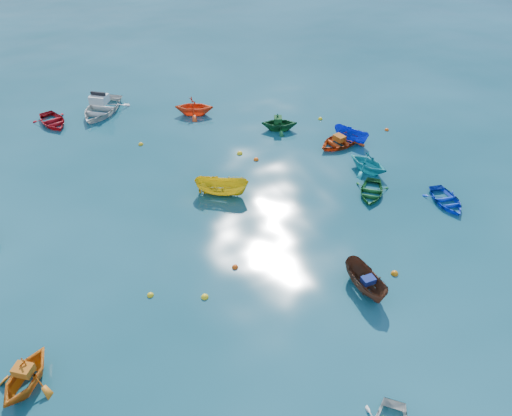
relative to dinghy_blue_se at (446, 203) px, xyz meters
name	(u,v)px	position (x,y,z in m)	size (l,w,h in m)	color
ground	(299,272)	(-10.26, -1.44, 0.00)	(160.00, 160.00, 0.00)	#093743
sampan_brown_mid	(364,289)	(-8.04, -3.68, 0.00)	(1.10, 2.92, 1.13)	#502D1D
dinghy_blue_se	(446,203)	(0.00, 0.00, 0.00)	(2.00, 2.80, 0.58)	blue
dinghy_orange_w	(29,385)	(-22.57, -2.57, 0.00)	(2.31, 2.68, 1.41)	orange
sampan_yellow_mid	(222,195)	(-11.30, 6.05, 0.00)	(1.19, 3.16, 1.22)	gold
dinghy_green_e	(371,194)	(-3.39, 2.49, 0.00)	(1.95, 2.73, 0.57)	#135422
dinghy_cyan_se	(367,171)	(-2.15, 4.67, 0.00)	(2.29, 2.65, 1.40)	#1BA1AC
dinghy_green_n	(279,130)	(-4.74, 11.73, 0.00)	(2.16, 2.51, 1.32)	#145629
dinghy_red_ne	(340,144)	(-1.94, 8.19, 0.00)	(2.47, 3.45, 0.72)	#B73A0F
sampan_blue_far	(350,141)	(-0.98, 8.33, 0.00)	(1.00, 2.65, 1.02)	#102DCE
dinghy_red_far	(54,124)	(-19.20, 19.30, 0.00)	(2.31, 3.22, 0.67)	#9C0D14
dinghy_orange_far	(195,115)	(-9.42, 16.50, 0.00)	(2.45, 2.84, 1.49)	#F44817
motorboat_white	(102,113)	(-15.67, 19.70, 0.00)	(3.28, 4.59, 1.55)	silver
tarp_blue_a	(368,280)	(-8.05, -3.83, 0.71)	(0.59, 0.44, 0.28)	navy
tarp_orange_a	(23,370)	(-22.54, -2.53, 0.87)	(0.70, 0.53, 0.34)	orange
tarp_green_b	(278,119)	(-4.83, 11.78, 0.83)	(0.70, 0.53, 0.34)	#104319
tarp_orange_b	(339,138)	(-2.03, 8.17, 0.54)	(0.74, 0.56, 0.36)	#B05212
buoy_ye_a	(205,297)	(-14.94, -1.13, 0.00)	(0.34, 0.34, 0.34)	yellow
buoy_or_b	(394,274)	(-6.18, -3.46, 0.00)	(0.36, 0.36, 0.36)	orange
buoy_ye_b	(150,296)	(-17.15, 0.01, 0.00)	(0.31, 0.31, 0.31)	yellow
buoy_or_c	(235,268)	(-12.94, 0.10, 0.00)	(0.31, 0.31, 0.31)	#E24B0C
buoy_ye_c	(240,154)	(-8.57, 9.86, 0.00)	(0.38, 0.38, 0.38)	yellow
buoy_or_d	(387,130)	(2.18, 8.54, 0.00)	(0.30, 0.30, 0.30)	#F4530D
buoy_ye_d	(141,145)	(-14.18, 13.73, 0.00)	(0.33, 0.33, 0.33)	gold
buoy_or_e	(256,160)	(-7.90, 8.71, 0.00)	(0.34, 0.34, 0.34)	#FF5B0D
buoy_ye_e	(320,119)	(-1.25, 11.94, 0.00)	(0.32, 0.32, 0.32)	yellow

